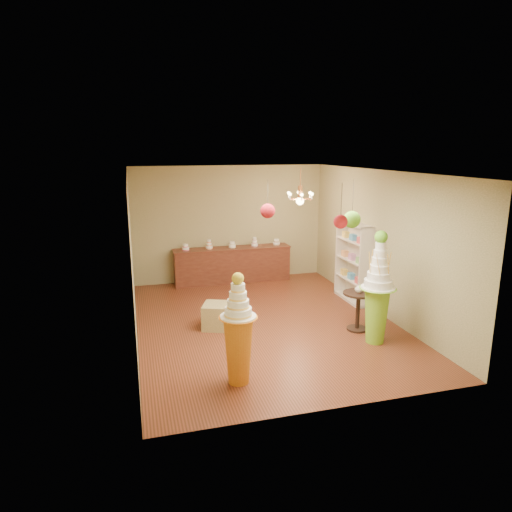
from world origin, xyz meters
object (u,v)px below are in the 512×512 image
object	(u,v)px
pedestal_orange	(238,340)
round_table	(358,306)
pedestal_green	(377,300)
sideboard	(232,264)

from	to	relation	value
pedestal_orange	round_table	world-z (taller)	pedestal_orange
pedestal_green	sideboard	size ratio (longest dim) A/B	0.68
pedestal_green	round_table	size ratio (longest dim) A/B	2.71
pedestal_orange	round_table	size ratio (longest dim) A/B	2.26
pedestal_green	pedestal_orange	size ratio (longest dim) A/B	1.20
sideboard	round_table	distance (m)	4.14
round_table	pedestal_green	bearing A→B (deg)	-86.43
sideboard	round_table	world-z (taller)	sideboard
pedestal_orange	pedestal_green	bearing A→B (deg)	15.56
pedestal_green	round_table	distance (m)	0.68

